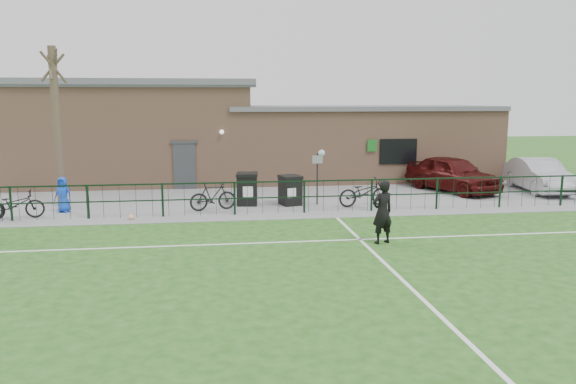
{
  "coord_description": "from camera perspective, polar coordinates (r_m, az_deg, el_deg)",
  "views": [
    {
      "loc": [
        -2.26,
        -11.6,
        4.13
      ],
      "look_at": [
        0.0,
        5.0,
        1.3
      ],
      "focal_mm": 35.0,
      "sensor_mm": 36.0,
      "label": 1
    }
  ],
  "objects": [
    {
      "name": "bare_tree",
      "position": [
        22.86,
        -22.42,
        6.04
      ],
      "size": [
        0.3,
        0.3,
        6.0
      ],
      "primitive_type": "cylinder",
      "color": "#493A2C",
      "rests_on": "ground"
    },
    {
      "name": "pitch_line_perp",
      "position": [
        13.03,
        11.92,
        -9.09
      ],
      "size": [
        0.1,
        16.0,
        0.01
      ],
      "primitive_type": "cube",
      "color": "white",
      "rests_on": "ground"
    },
    {
      "name": "pitch_line_mid",
      "position": [
        16.3,
        0.48,
        -5.08
      ],
      "size": [
        28.0,
        0.1,
        0.01
      ],
      "primitive_type": "cube",
      "color": "white",
      "rests_on": "ground"
    },
    {
      "name": "sign_post",
      "position": [
        21.7,
        2.99,
        1.34
      ],
      "size": [
        0.07,
        0.07,
        2.0
      ],
      "primitive_type": "cylinder",
      "rotation": [
        0.0,
        0.0,
        -0.2
      ],
      "color": "black",
      "rests_on": "paving_strip"
    },
    {
      "name": "clubhouse",
      "position": [
        28.2,
        -4.96,
        5.67
      ],
      "size": [
        24.25,
        5.4,
        4.96
      ],
      "color": "tan",
      "rests_on": "ground"
    },
    {
      "name": "ground",
      "position": [
        12.52,
        3.14,
        -9.69
      ],
      "size": [
        90.0,
        90.0,
        0.0
      ],
      "primitive_type": "plane",
      "color": "#215017",
      "rests_on": "ground"
    },
    {
      "name": "paving_strip",
      "position": [
        25.54,
        -2.58,
        0.29
      ],
      "size": [
        34.0,
        13.0,
        0.02
      ],
      "primitive_type": "cube",
      "color": "gray",
      "rests_on": "ground"
    },
    {
      "name": "spectator_child",
      "position": [
        21.84,
        -21.88,
        -0.24
      ],
      "size": [
        0.7,
        0.54,
        1.29
      ],
      "primitive_type": "imported",
      "rotation": [
        0.0,
        0.0,
        -0.23
      ],
      "color": "blue",
      "rests_on": "paving_strip"
    },
    {
      "name": "goalkeeper_kick",
      "position": [
        16.22,
        9.43,
        -1.88
      ],
      "size": [
        1.67,
        3.47,
        2.42
      ],
      "color": "black",
      "rests_on": "ground"
    },
    {
      "name": "bicycle_d",
      "position": [
        20.8,
        -7.64,
        -0.43
      ],
      "size": [
        1.8,
        0.9,
        1.04
      ],
      "primitive_type": "imported",
      "rotation": [
        0.0,
        0.0,
        1.82
      ],
      "color": "black",
      "rests_on": "paving_strip"
    },
    {
      "name": "wheelie_bin_left",
      "position": [
        21.75,
        -4.17,
        0.21
      ],
      "size": [
        0.85,
        0.94,
        1.15
      ],
      "primitive_type": "cube",
      "rotation": [
        0.0,
        0.0,
        -0.1
      ],
      "color": "black",
      "rests_on": "paving_strip"
    },
    {
      "name": "car_maroon",
      "position": [
        25.85,
        16.37,
        1.81
      ],
      "size": [
        3.42,
        4.98,
        1.57
      ],
      "primitive_type": "imported",
      "rotation": [
        0.0,
        0.0,
        0.37
      ],
      "color": "#400C0B",
      "rests_on": "paving_strip"
    },
    {
      "name": "bicycle_e",
      "position": [
        21.56,
        7.75,
        -0.04
      ],
      "size": [
        2.14,
        1.03,
        1.08
      ],
      "primitive_type": "imported",
      "rotation": [
        0.0,
        0.0,
        1.73
      ],
      "color": "black",
      "rests_on": "paving_strip"
    },
    {
      "name": "ball_ground",
      "position": [
        19.86,
        -15.65,
        -2.47
      ],
      "size": [
        0.21,
        0.21,
        0.21
      ],
      "primitive_type": "sphere",
      "color": "white",
      "rests_on": "ground"
    },
    {
      "name": "wheelie_bin_right",
      "position": [
        21.68,
        0.22,
        0.08
      ],
      "size": [
        0.89,
        0.95,
        1.06
      ],
      "primitive_type": "cube",
      "rotation": [
        0.0,
        0.0,
        0.27
      ],
      "color": "black",
      "rests_on": "paving_strip"
    },
    {
      "name": "perimeter_fence",
      "position": [
        20.04,
        -1.16,
        -0.56
      ],
      "size": [
        28.0,
        0.1,
        1.2
      ],
      "primitive_type": "cube",
      "color": "black",
      "rests_on": "ground"
    },
    {
      "name": "pitch_line_touch",
      "position": [
        19.96,
        -1.09,
        -2.34
      ],
      "size": [
        28.0,
        0.1,
        0.01
      ],
      "primitive_type": "cube",
      "color": "white",
      "rests_on": "ground"
    },
    {
      "name": "bicycle_c",
      "position": [
        21.32,
        -26.0,
        -1.16
      ],
      "size": [
        1.97,
        1.0,
        0.99
      ],
      "primitive_type": "imported",
      "rotation": [
        0.0,
        0.0,
        1.76
      ],
      "color": "black",
      "rests_on": "paving_strip"
    },
    {
      "name": "car_silver",
      "position": [
        27.11,
        24.13,
        1.58
      ],
      "size": [
        2.07,
        4.57,
        1.45
      ],
      "primitive_type": "imported",
      "rotation": [
        0.0,
        0.0,
        -0.12
      ],
      "color": "#A2A3A9",
      "rests_on": "paving_strip"
    }
  ]
}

